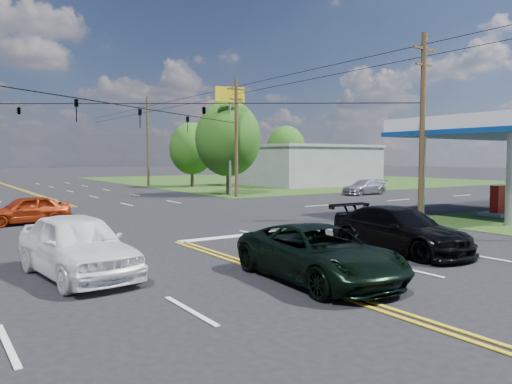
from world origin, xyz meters
TOP-DOWN VIEW (x-y plane):
  - ground at (0.00, 12.00)m, footprint 280.00×280.00m
  - grass_ne at (35.00, 44.00)m, footprint 46.00×48.00m
  - stop_bar at (5.00, 4.00)m, footprint 10.00×0.50m
  - retail_ne at (30.00, 32.00)m, footprint 14.00×10.00m
  - gas_canopy at (19.50, 2.00)m, footprint 12.20×8.20m
  - pole_se at (13.00, 3.00)m, footprint 1.60×0.28m
  - pole_ne at (13.00, 21.00)m, footprint 1.60×0.28m
  - pole_right_far at (13.00, 40.00)m, footprint 1.60×0.28m
  - span_wire_signals at (0.00, 12.00)m, footprint 26.00×18.00m
  - power_lines at (0.00, 10.00)m, footprint 26.04×100.00m
  - tree_right_a at (14.00, 24.00)m, footprint 5.70×5.70m
  - tree_right_b at (16.50, 36.00)m, footprint 4.94×4.94m
  - tree_far_r at (34.00, 42.00)m, footprint 5.32×5.32m
  - pickup_dkgreen at (0.50, -3.54)m, footprint 2.81×5.46m
  - suv_black at (5.47, -2.01)m, footprint 2.23×5.36m
  - pickup_white at (-4.68, 0.50)m, footprint 2.57×5.30m
  - sedan_red at (-3.98, 13.00)m, footprint 4.24×2.12m
  - sedan_far at (23.97, 17.50)m, footprint 4.55×2.00m
  - polesign_ne at (13.00, 22.00)m, footprint 2.45×0.87m

SIDE VIEW (x-z plane):
  - ground at x=0.00m, z-range 0.00..0.00m
  - grass_ne at x=35.00m, z-range -0.01..0.01m
  - stop_bar at x=5.00m, z-range -0.01..0.01m
  - sedan_far at x=23.97m, z-range 0.00..1.30m
  - sedan_red at x=-3.98m, z-range 0.00..1.39m
  - pickup_dkgreen at x=0.50m, z-range 0.00..1.47m
  - suv_black at x=5.47m, z-range 0.00..1.55m
  - pickup_white at x=-4.68m, z-range 0.00..1.74m
  - retail_ne at x=30.00m, z-range 0.00..4.40m
  - tree_right_b at x=16.50m, z-range 0.68..7.76m
  - tree_far_r at x=34.00m, z-range 0.73..8.36m
  - gas_canopy at x=19.50m, z-range 2.04..7.39m
  - tree_right_a at x=14.00m, z-range 0.78..8.96m
  - pole_se at x=13.00m, z-range 0.17..9.67m
  - pole_ne at x=13.00m, z-range 0.17..9.67m
  - pole_right_far at x=13.00m, z-range 0.17..10.17m
  - span_wire_signals at x=0.00m, z-range 5.43..6.56m
  - polesign_ne at x=13.00m, z-range 2.64..11.64m
  - power_lines at x=0.00m, z-range 8.28..8.92m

